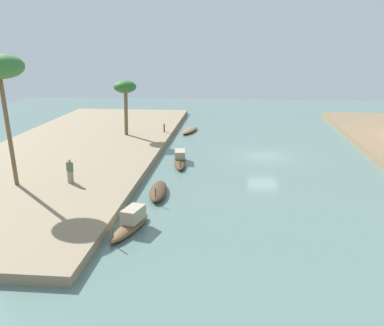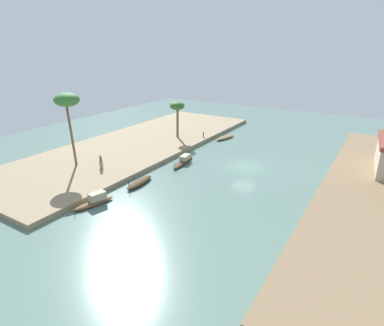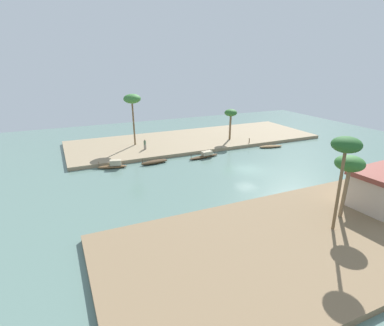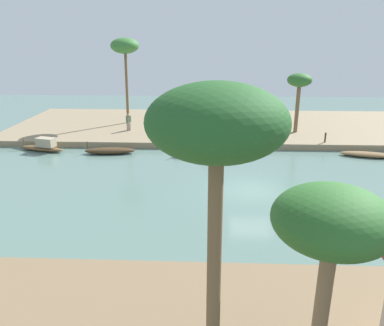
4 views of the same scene
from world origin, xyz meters
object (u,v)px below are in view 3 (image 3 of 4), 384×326
object	(u,v)px
sampan_near_left_bank	(271,146)
sampan_midstream	(154,162)
sampan_foreground	(114,165)
sampan_with_tall_canopy	(205,156)
palm_tree_right_tall	(346,148)
palm_tree_left_near	(231,114)
palm_tree_left_far	(132,100)
person_on_near_bank	(145,145)
palm_tree_right_short	(349,165)
mooring_post	(249,141)

from	to	relation	value
sampan_near_left_bank	sampan_midstream	bearing A→B (deg)	12.29
sampan_foreground	sampan_with_tall_canopy	bearing A→B (deg)	-169.72
sampan_near_left_bank	palm_tree_right_tall	bearing A→B (deg)	75.00
palm_tree_right_tall	palm_tree_left_near	bearing A→B (deg)	-104.77
sampan_with_tall_canopy	palm_tree_left_far	bearing A→B (deg)	-58.46
sampan_midstream	person_on_near_bank	size ratio (longest dim) A/B	2.58
palm_tree_right_short	person_on_near_bank	bearing A→B (deg)	-70.68
palm_tree_left_far	mooring_post	bearing A→B (deg)	158.56
sampan_midstream	person_on_near_bank	xyz separation A→B (m)	(-0.38, -5.80, 0.90)
sampan_midstream	sampan_with_tall_canopy	bearing A→B (deg)	171.77
sampan_foreground	palm_tree_left_far	bearing A→B (deg)	-106.07
mooring_post	palm_tree_left_far	world-z (taller)	palm_tree_left_far
sampan_with_tall_canopy	sampan_foreground	distance (m)	13.10
mooring_post	palm_tree_right_tall	xyz separation A→B (m)	(9.39, 25.71, 6.52)
palm_tree_left_near	palm_tree_right_tall	bearing A→B (deg)	75.23
person_on_near_bank	palm_tree_left_near	world-z (taller)	palm_tree_left_near
sampan_with_tall_canopy	person_on_near_bank	bearing A→B (deg)	-48.66
palm_tree_left_near	palm_tree_left_far	xyz separation A→B (m)	(15.88, -3.48, 2.78)
sampan_foreground	palm_tree_right_tall	bearing A→B (deg)	133.49
sampan_midstream	palm_tree_left_near	xyz separation A→B (m)	(-15.54, -5.76, 4.68)
sampan_with_tall_canopy	sampan_near_left_bank	xyz separation A→B (m)	(-12.30, -0.46, -0.13)
person_on_near_bank	mooring_post	distance (m)	17.21
sampan_with_tall_canopy	sampan_near_left_bank	distance (m)	12.31
sampan_with_tall_canopy	palm_tree_right_short	size ratio (longest dim) A/B	0.90
sampan_midstream	palm_tree_right_short	size ratio (longest dim) A/B	0.71
palm_tree_right_tall	palm_tree_left_far	bearing A→B (deg)	-75.88
sampan_midstream	palm_tree_left_far	world-z (taller)	palm_tree_left_far
sampan_midstream	mooring_post	world-z (taller)	mooring_post
person_on_near_bank	palm_tree_left_near	bearing A→B (deg)	-55.20
sampan_with_tall_canopy	palm_tree_right_short	world-z (taller)	palm_tree_right_short
mooring_post	sampan_foreground	bearing A→B (deg)	4.71
palm_tree_left_far	palm_tree_right_tall	bearing A→B (deg)	104.12
sampan_foreground	palm_tree_right_short	xyz separation A→B (m)	(-15.66, 22.61, 4.90)
palm_tree_left_near	palm_tree_right_tall	xyz separation A→B (m)	(7.68, 29.13, 2.50)
sampan_midstream	palm_tree_left_far	distance (m)	11.89
sampan_with_tall_canopy	sampan_midstream	xyz separation A→B (m)	(7.58, -0.44, -0.08)
sampan_near_left_bank	palm_tree_right_short	world-z (taller)	palm_tree_right_short
person_on_near_bank	palm_tree_left_far	world-z (taller)	palm_tree_left_far
palm_tree_left_far	palm_tree_right_tall	size ratio (longest dim) A/B	1.04
palm_tree_left_far	palm_tree_right_short	distance (m)	33.19
mooring_post	palm_tree_left_near	world-z (taller)	palm_tree_left_near
sampan_with_tall_canopy	sampan_midstream	size ratio (longest dim) A/B	1.27
sampan_midstream	palm_tree_left_near	size ratio (longest dim) A/B	0.76
palm_tree_left_far	sampan_near_left_bank	bearing A→B (deg)	155.50
sampan_near_left_bank	palm_tree_left_near	distance (m)	8.62
sampan_foreground	palm_tree_right_tall	distance (m)	28.20
sampan_foreground	sampan_near_left_bank	size ratio (longest dim) A/B	0.95
mooring_post	palm_tree_left_far	size ratio (longest dim) A/B	0.10
mooring_post	palm_tree_right_short	size ratio (longest dim) A/B	0.14
sampan_midstream	sampan_near_left_bank	size ratio (longest dim) A/B	0.96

